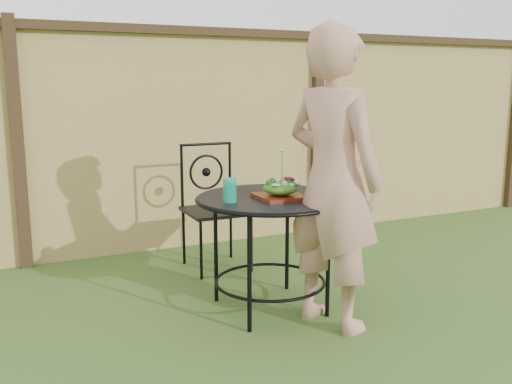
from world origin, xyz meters
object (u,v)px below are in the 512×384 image
patio_table (270,219)px  salad_plate (280,197)px  patio_chair (214,203)px  diner (333,180)px

patio_table → salad_plate: size_ratio=3.42×
patio_table → salad_plate: 0.17m
patio_table → patio_chair: (-0.01, 0.96, -0.08)m
patio_table → salad_plate: (0.02, -0.08, 0.15)m
diner → patio_table: bearing=12.6°
patio_table → patio_chair: size_ratio=0.97×
patio_table → salad_plate: salad_plate is taller
diner → salad_plate: 0.36m
patio_table → diner: diner is taller
diner → salad_plate: size_ratio=6.41×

